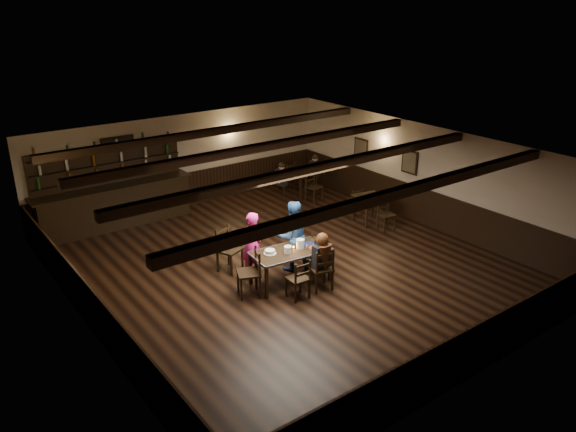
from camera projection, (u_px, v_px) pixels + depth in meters
ground at (288, 266)px, 12.87m from camera, size 10.00×10.00×0.00m
room_shell at (287, 194)px, 12.26m from camera, size 9.02×10.02×2.71m
dining_table at (290, 254)px, 11.93m from camera, size 1.76×1.01×0.75m
chair_near_left at (300, 277)px, 11.31m from camera, size 0.43×0.41×0.88m
chair_near_right at (323, 267)px, 11.64m from camera, size 0.52×0.51×0.95m
chair_end_left at (253, 269)px, 11.46m from camera, size 0.60×0.61×1.02m
chair_end_right at (319, 249)px, 12.59m from camera, size 0.39×0.41×0.82m
chair_far_pushed at (226, 245)px, 12.52m from camera, size 0.61×0.60×1.02m
woman_pink at (252, 245)px, 12.14m from camera, size 0.57×0.38×1.52m
man_blue at (292, 236)px, 12.48m from camera, size 0.94×0.82×1.63m
seated_person at (322, 253)px, 11.59m from camera, size 0.35×0.52×0.85m
cake at (270, 252)px, 11.75m from camera, size 0.27×0.27×0.09m
plate_stack_a at (288, 250)px, 11.77m from camera, size 0.16×0.16×0.15m
plate_stack_b at (300, 244)px, 11.99m from camera, size 0.17×0.17×0.20m
tea_light at (293, 247)px, 11.99m from camera, size 0.05×0.05×0.06m
salt_shaker at (306, 247)px, 11.99m from camera, size 0.03×0.03×0.08m
pepper_shaker at (308, 247)px, 11.99m from camera, size 0.03×0.03×0.08m
drink_glass at (301, 244)px, 12.10m from camera, size 0.07×0.07×0.11m
menu_red at (313, 247)px, 12.07m from camera, size 0.30×0.25×0.00m
menu_blue at (307, 243)px, 12.26m from camera, size 0.32×0.31×0.00m
bar_counter at (114, 200)px, 14.88m from camera, size 4.21×0.70×2.20m
back_table_a at (370, 200)px, 15.12m from camera, size 0.89×0.89×0.75m
back_table_b at (300, 175)px, 17.18m from camera, size 0.97×0.97×0.75m
bg_patron_left at (282, 174)px, 16.74m from camera, size 0.31×0.39×0.70m
bg_patron_right at (315, 165)px, 17.62m from camera, size 0.27×0.37×0.69m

